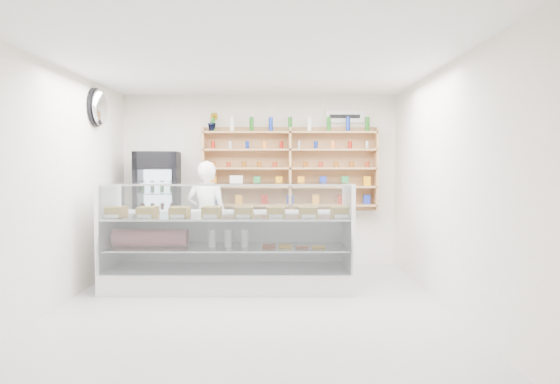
{
  "coord_description": "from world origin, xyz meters",
  "views": [
    {
      "loc": [
        0.34,
        -5.76,
        1.64
      ],
      "look_at": [
        0.34,
        0.9,
        1.29
      ],
      "focal_mm": 32.0,
      "sensor_mm": 36.0,
      "label": 1
    }
  ],
  "objects": [
    {
      "name": "wall_sign",
      "position": [
        1.4,
        2.47,
        2.45
      ],
      "size": [
        0.62,
        0.03,
        0.2
      ],
      "primitive_type": "cube",
      "color": "white",
      "rests_on": "back_wall"
    },
    {
      "name": "wall_shelving",
      "position": [
        0.5,
        2.34,
        1.59
      ],
      "size": [
        2.84,
        0.28,
        1.33
      ],
      "color": "tan",
      "rests_on": "back_wall"
    },
    {
      "name": "potted_plant",
      "position": [
        -0.75,
        2.34,
        2.35
      ],
      "size": [
        0.17,
        0.14,
        0.3
      ],
      "primitive_type": "imported",
      "rotation": [
        0.0,
        0.0,
        -0.0
      ],
      "color": "#1E6626",
      "rests_on": "wall_shelving"
    },
    {
      "name": "room",
      "position": [
        0.0,
        0.0,
        1.4
      ],
      "size": [
        5.0,
        5.0,
        5.0
      ],
      "color": "#A8A8AD",
      "rests_on": "ground"
    },
    {
      "name": "display_counter",
      "position": [
        -0.35,
        0.88,
        0.38
      ],
      "size": [
        3.26,
        0.97,
        1.42
      ],
      "color": "white",
      "rests_on": "floor"
    },
    {
      "name": "drinks_cooler",
      "position": [
        -1.61,
        2.13,
        0.94
      ],
      "size": [
        0.73,
        0.71,
        1.86
      ],
      "rotation": [
        0.0,
        0.0,
        0.1
      ],
      "color": "black",
      "rests_on": "floor"
    },
    {
      "name": "shop_worker",
      "position": [
        -0.8,
        1.9,
        0.86
      ],
      "size": [
        0.66,
        0.46,
        1.72
      ],
      "primitive_type": "imported",
      "rotation": [
        0.0,
        0.0,
        3.06
      ],
      "color": "white",
      "rests_on": "floor"
    },
    {
      "name": "security_mirror",
      "position": [
        -2.17,
        1.2,
        2.45
      ],
      "size": [
        0.15,
        0.5,
        0.5
      ],
      "primitive_type": "ellipsoid",
      "color": "silver",
      "rests_on": "left_wall"
    }
  ]
}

